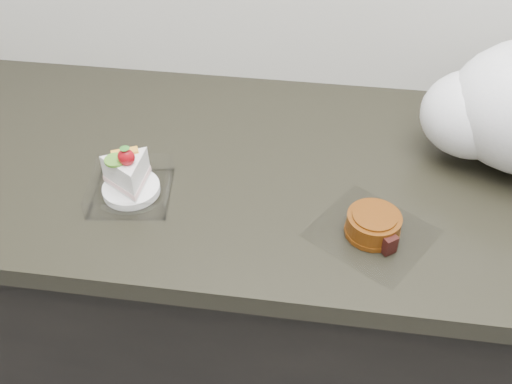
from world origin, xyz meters
The scene contains 3 objects.
counter centered at (0.00, 1.69, 0.45)m, with size 2.04×0.64×0.90m.
cake_tray centered at (-0.40, 1.57, 0.93)m, with size 0.16×0.16×0.11m.
mooncake_wrap centered at (0.02, 1.53, 0.92)m, with size 0.24×0.24×0.04m.
Camera 1 is at (-0.08, 0.85, 1.59)m, focal length 40.00 mm.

